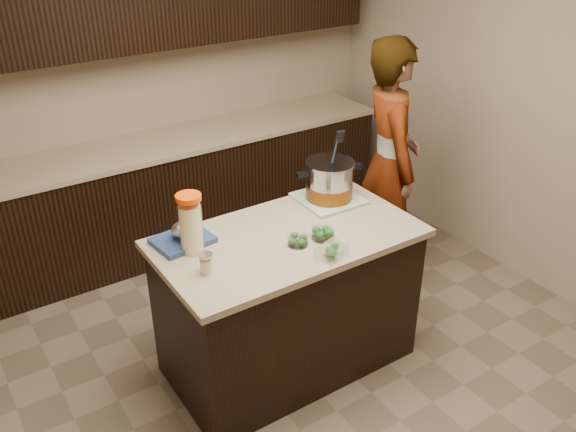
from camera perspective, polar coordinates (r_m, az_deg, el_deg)
name	(u,v)px	position (r m, az deg, el deg)	size (l,w,h in m)	color
ground_plane	(288,360)	(3.89, 0.00, -13.32)	(4.00, 4.00, 0.00)	brown
room_shell	(288,91)	(3.03, 0.00, 11.63)	(4.04, 4.04, 2.72)	tan
back_cabinets	(162,134)	(4.75, -11.71, 7.54)	(3.60, 0.63, 2.33)	black
island	(288,301)	(3.60, 0.00, -7.95)	(1.46, 0.81, 0.90)	black
dish_towel	(329,199)	(3.73, 3.84, 1.63)	(0.36, 0.36, 0.02)	#678D5F
stock_pot	(329,183)	(3.69, 3.90, 3.14)	(0.42, 0.36, 0.43)	#B7B7BC
lemonade_pitcher	(191,226)	(3.18, -9.08, -0.90)	(0.16, 0.16, 0.32)	#E9DC8E
mason_jar	(206,264)	(3.04, -7.68, -4.47)	(0.09, 0.09, 0.12)	#E9DC8E
broccoli_tub_left	(323,234)	(3.32, 3.28, -1.68)	(0.15, 0.15, 0.06)	silver
broccoli_tub_right	(298,241)	(3.26, 0.93, -2.34)	(0.14, 0.14, 0.05)	silver
broccoli_tub_rect	(332,252)	(3.17, 4.11, -3.37)	(0.19, 0.16, 0.06)	silver
blue_tray	(184,236)	(3.32, -9.73, -1.85)	(0.32, 0.27, 0.11)	navy
person	(389,164)	(4.33, 9.43, 4.85)	(0.65, 0.42, 1.77)	gray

